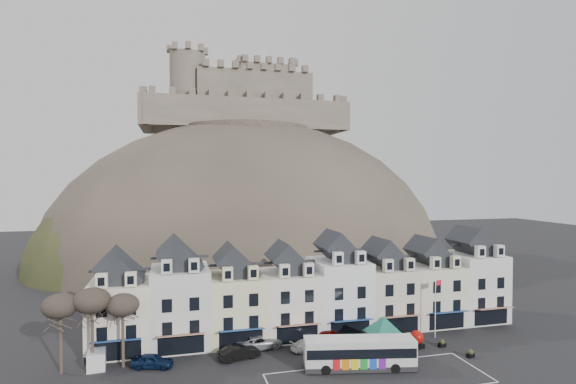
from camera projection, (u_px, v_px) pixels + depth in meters
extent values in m
cube|color=silver|center=(379.00, 378.00, 44.82)|extent=(22.00, 7.50, 0.01)
cube|color=white|center=(121.00, 315.00, 52.50)|extent=(6.80, 8.00, 8.00)
cube|color=black|center=(120.00, 271.00, 52.35)|extent=(6.80, 5.76, 2.80)
cube|color=white|center=(102.00, 281.00, 48.50)|extent=(1.20, 0.80, 1.60)
cube|color=white|center=(131.00, 279.00, 49.25)|extent=(1.20, 0.80, 1.60)
cube|color=black|center=(117.00, 350.00, 48.69)|extent=(5.10, 0.06, 2.20)
cube|color=navy|center=(116.00, 341.00, 48.00)|extent=(5.10, 1.29, 0.43)
cube|color=silver|center=(180.00, 306.00, 54.19)|extent=(6.80, 8.00, 9.20)
cube|color=black|center=(180.00, 258.00, 54.01)|extent=(6.80, 5.76, 2.80)
cube|color=silver|center=(167.00, 267.00, 50.16)|extent=(1.20, 0.80, 1.60)
cube|color=silver|center=(194.00, 265.00, 50.92)|extent=(1.20, 0.80, 1.60)
cube|color=black|center=(181.00, 345.00, 50.39)|extent=(5.10, 0.06, 2.20)
cube|color=maroon|center=(181.00, 335.00, 49.70)|extent=(5.10, 1.29, 0.43)
cube|color=beige|center=(236.00, 307.00, 55.91)|extent=(6.80, 8.00, 8.00)
cube|color=black|center=(236.00, 265.00, 55.76)|extent=(6.80, 5.76, 2.80)
cube|color=beige|center=(228.00, 274.00, 51.91)|extent=(1.20, 0.80, 1.60)
cube|color=beige|center=(253.00, 273.00, 52.66)|extent=(1.20, 0.80, 1.60)
cube|color=black|center=(241.00, 339.00, 52.10)|extent=(5.10, 0.06, 2.20)
cube|color=navy|center=(242.00, 330.00, 51.41)|extent=(5.10, 1.29, 0.43)
cube|color=silver|center=(289.00, 303.00, 57.62)|extent=(6.80, 8.00, 8.00)
cube|color=black|center=(289.00, 263.00, 57.46)|extent=(6.80, 5.76, 2.80)
cube|color=silver|center=(285.00, 271.00, 53.61)|extent=(1.20, 0.80, 1.60)
cube|color=silver|center=(308.00, 270.00, 54.36)|extent=(1.20, 0.80, 1.60)
cube|color=black|center=(297.00, 334.00, 53.80)|extent=(5.10, 0.06, 2.20)
cube|color=maroon|center=(299.00, 325.00, 53.11)|extent=(5.10, 1.29, 0.43)
cube|color=white|center=(339.00, 295.00, 59.31)|extent=(6.80, 8.00, 9.20)
cube|color=black|center=(339.00, 251.00, 59.13)|extent=(6.80, 5.76, 2.80)
cube|color=white|center=(338.00, 259.00, 55.28)|extent=(1.20, 0.80, 1.60)
cube|color=white|center=(360.00, 257.00, 56.03)|extent=(1.20, 0.80, 1.60)
cube|color=black|center=(350.00, 329.00, 55.51)|extent=(5.10, 0.06, 2.20)
cube|color=navy|center=(352.00, 321.00, 54.82)|extent=(5.10, 1.29, 0.43)
cube|color=beige|center=(386.00, 296.00, 61.03)|extent=(6.80, 8.00, 8.00)
cube|color=black|center=(386.00, 258.00, 60.87)|extent=(6.80, 5.76, 2.80)
cube|color=beige|center=(388.00, 266.00, 57.02)|extent=(1.20, 0.80, 1.60)
cube|color=beige|center=(409.00, 264.00, 57.77)|extent=(1.20, 0.80, 1.60)
cube|color=black|center=(400.00, 325.00, 57.21)|extent=(5.10, 0.06, 2.20)
cube|color=maroon|center=(403.00, 316.00, 56.52)|extent=(5.10, 1.29, 0.43)
cube|color=beige|center=(430.00, 293.00, 62.74)|extent=(6.80, 8.00, 8.00)
cube|color=black|center=(430.00, 256.00, 62.58)|extent=(6.80, 5.76, 2.80)
cube|color=beige|center=(435.00, 263.00, 58.73)|extent=(1.20, 0.80, 1.60)
cube|color=beige|center=(455.00, 262.00, 59.48)|extent=(1.20, 0.80, 1.60)
cube|color=black|center=(447.00, 321.00, 58.92)|extent=(5.10, 0.06, 2.20)
cube|color=navy|center=(450.00, 312.00, 58.23)|extent=(5.10, 1.29, 0.43)
cube|color=silver|center=(472.00, 285.00, 64.42)|extent=(6.80, 8.00, 9.20)
cube|color=black|center=(472.00, 245.00, 64.25)|extent=(6.80, 5.76, 2.80)
cube|color=silver|center=(480.00, 252.00, 60.40)|extent=(1.20, 0.80, 1.60)
cube|color=silver|center=(499.00, 251.00, 61.15)|extent=(1.20, 0.80, 1.60)
cube|color=black|center=(491.00, 317.00, 60.62)|extent=(5.10, 0.06, 2.20)
cube|color=maroon|center=(495.00, 308.00, 59.94)|extent=(5.10, 1.29, 0.43)
ellipsoid|color=#3B342D|center=(247.00, 259.00, 110.84)|extent=(96.00, 76.00, 68.00)
ellipsoid|color=#2D381C|center=(153.00, 268.00, 99.52)|extent=(52.00, 44.00, 42.00)
ellipsoid|color=#3B342D|center=(333.00, 253.00, 120.73)|extent=(56.00, 48.00, 46.00)
ellipsoid|color=#2D381C|center=(239.00, 271.00, 96.29)|extent=(40.00, 28.00, 28.00)
ellipsoid|color=#3B342D|center=(299.00, 266.00, 101.74)|extent=(36.00, 28.00, 24.00)
cylinder|color=#3B342D|center=(247.00, 133.00, 109.90)|extent=(30.00, 30.00, 3.00)
cube|color=brown|center=(249.00, 113.00, 105.89)|extent=(48.00, 2.20, 7.00)
cube|color=brown|center=(237.00, 123.00, 125.25)|extent=(48.00, 2.20, 7.00)
cube|color=brown|center=(145.00, 115.00, 109.55)|extent=(2.20, 22.00, 7.00)
cube|color=brown|center=(331.00, 121.00, 121.59)|extent=(2.20, 22.00, 7.00)
cube|color=brown|center=(251.00, 97.00, 115.91)|extent=(28.00, 18.00, 10.00)
cube|color=brown|center=(264.00, 93.00, 118.80)|extent=(14.00, 12.00, 13.00)
cylinder|color=brown|center=(188.00, 91.00, 108.02)|extent=(8.40, 8.40, 18.00)
cylinder|color=silver|center=(264.00, 59.00, 118.53)|extent=(0.16, 0.16, 5.00)
cylinder|color=#342921|center=(61.00, 346.00, 45.91)|extent=(0.32, 0.32, 5.74)
ellipsoid|color=#383028|center=(60.00, 306.00, 45.79)|extent=(3.61, 3.61, 2.54)
cylinder|color=#342921|center=(92.00, 341.00, 46.66)|extent=(0.32, 0.32, 6.02)
ellipsoid|color=#383028|center=(92.00, 301.00, 46.53)|extent=(3.78, 3.78, 2.67)
cylinder|color=#342921|center=(123.00, 342.00, 47.42)|extent=(0.32, 0.32, 5.46)
ellipsoid|color=#383028|center=(123.00, 305.00, 47.30)|extent=(3.43, 3.43, 2.42)
cube|color=#262628|center=(359.00, 365.00, 47.07)|extent=(11.87, 4.96, 0.53)
cube|color=silver|center=(359.00, 351.00, 47.03)|extent=(11.86, 4.91, 2.65)
cube|color=black|center=(359.00, 349.00, 47.02)|extent=(11.65, 4.94, 1.00)
cube|color=silver|center=(359.00, 339.00, 46.99)|extent=(11.61, 4.76, 0.26)
cube|color=orange|center=(413.00, 340.00, 47.28)|extent=(0.32, 1.25, 0.29)
cylinder|color=black|center=(395.00, 368.00, 46.06)|extent=(1.06, 0.53, 1.01)
cylinder|color=black|center=(389.00, 359.00, 48.43)|extent=(1.06, 0.53, 1.01)
cylinder|color=black|center=(326.00, 370.00, 45.70)|extent=(1.06, 0.53, 1.01)
cylinder|color=black|center=(323.00, 360.00, 48.07)|extent=(1.06, 0.53, 1.01)
cube|color=black|center=(366.00, 342.00, 51.21)|extent=(0.17, 0.17, 2.59)
cube|color=black|center=(389.00, 339.00, 52.07)|extent=(0.17, 0.17, 2.59)
cube|color=black|center=(378.00, 351.00, 48.43)|extent=(0.17, 0.17, 2.59)
cube|color=black|center=(402.00, 348.00, 49.29)|extent=(0.17, 0.17, 2.59)
cube|color=black|center=(384.00, 334.00, 50.21)|extent=(3.72, 3.72, 0.13)
cone|color=#135649|center=(384.00, 325.00, 50.18)|extent=(7.14, 7.14, 1.94)
cube|color=black|center=(416.00, 345.00, 52.99)|extent=(1.59, 1.59, 0.52)
sphere|color=#A10F09|center=(417.00, 337.00, 52.96)|extent=(1.63, 1.63, 1.63)
cylinder|color=silver|center=(435.00, 308.00, 56.19)|extent=(0.11, 0.11, 7.42)
cube|color=red|center=(438.00, 283.00, 56.35)|extent=(0.99, 0.30, 0.65)
cube|color=silver|center=(97.00, 357.00, 47.83)|extent=(2.17, 4.25, 1.87)
cube|color=black|center=(97.00, 354.00, 47.82)|extent=(1.69, 0.23, 0.80)
cube|color=black|center=(470.00, 355.00, 50.07)|extent=(1.00, 0.67, 0.46)
sphere|color=#2D381C|center=(470.00, 352.00, 50.06)|extent=(0.64, 0.64, 0.64)
cube|color=black|center=(442.00, 345.00, 53.14)|extent=(0.95, 0.53, 0.46)
sphere|color=#2D381C|center=(442.00, 342.00, 53.13)|extent=(0.64, 0.64, 0.64)
imported|color=#0B1A39|center=(152.00, 361.00, 47.27)|extent=(4.64, 2.85, 1.48)
imported|color=black|center=(239.00, 352.00, 49.57)|extent=(4.92, 2.75, 1.54)
imported|color=#A2A4AA|center=(259.00, 342.00, 52.68)|extent=(5.74, 3.28, 1.53)
imported|color=white|center=(308.00, 345.00, 52.21)|extent=(4.70, 3.01, 1.27)
imported|color=#510604|center=(330.00, 335.00, 54.90)|extent=(4.70, 2.69, 1.51)
imported|color=black|center=(392.00, 334.00, 55.58)|extent=(3.94, 1.38, 1.30)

